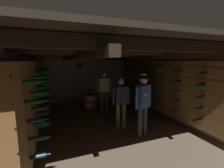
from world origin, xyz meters
name	(u,v)px	position (x,y,z in m)	size (l,w,h in m)	color
ground_plane	(107,124)	(0.00, 0.00, 0.00)	(8.40, 8.40, 0.00)	#7A6651
room_shell	(104,80)	(0.00, 0.27, 1.42)	(4.72, 6.52, 2.41)	tan
wine_crate_stack	(90,101)	(-0.12, 1.90, 0.30)	(0.52, 0.35, 0.60)	brown
display_bottle	(92,91)	(0.01, 1.93, 0.74)	(0.08, 0.08, 0.35)	#194723
person_host_center	(121,99)	(0.31, -0.42, 0.92)	(0.53, 0.27, 1.54)	brown
person_guest_near_right	(143,101)	(0.61, -1.15, 1.02)	(0.53, 0.38, 1.68)	#2D2D33
person_guest_mid_right	(143,90)	(1.36, 0.02, 1.03)	(0.44, 0.45, 1.70)	#232D4C
person_guest_rear_center	(104,88)	(0.33, 1.25, 0.97)	(0.52, 0.33, 1.61)	brown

